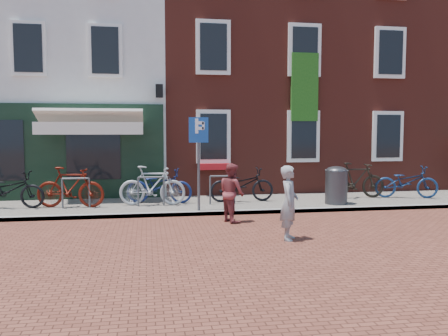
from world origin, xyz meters
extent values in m
plane|color=brown|center=(0.00, 0.00, 0.00)|extent=(80.00, 80.00, 0.00)
cube|color=slate|center=(1.00, 1.50, 0.05)|extent=(24.00, 3.00, 0.10)
cube|color=silver|center=(-5.00, 7.00, 4.50)|extent=(8.00, 8.00, 9.00)
cube|color=maroon|center=(2.00, 7.00, 5.00)|extent=(6.00, 8.00, 10.00)
cube|color=maroon|center=(8.00, 7.00, 5.00)|extent=(6.00, 8.00, 10.00)
cylinder|color=#3A393C|center=(3.71, 0.71, 0.57)|extent=(0.62, 0.62, 0.94)
ellipsoid|color=#3A393C|center=(3.71, 0.71, 1.11)|extent=(0.62, 0.62, 0.28)
cylinder|color=#4C4C4F|center=(-0.28, 0.25, 1.25)|extent=(0.07, 0.07, 2.29)
cube|color=#194AA0|center=(-0.28, 0.23, 2.20)|extent=(0.50, 0.04, 0.65)
imported|color=gray|center=(1.18, -2.85, 0.74)|extent=(0.54, 0.64, 1.49)
imported|color=brown|center=(0.39, -0.85, 0.71)|extent=(0.73, 0.83, 1.41)
imported|color=black|center=(-5.27, 1.44, 0.60)|extent=(1.96, 0.87, 1.00)
imported|color=#4F0F07|center=(-3.66, 1.30, 0.65)|extent=(1.91, 0.85, 1.11)
imported|color=#111C4C|center=(-1.26, 1.71, 0.60)|extent=(2.00, 1.09, 1.00)
imported|color=#9B9C9E|center=(-1.46, 1.30, 0.65)|extent=(1.89, 0.75, 1.11)
imported|color=black|center=(1.14, 1.56, 0.60)|extent=(1.91, 0.70, 1.00)
imported|color=black|center=(4.77, 1.67, 0.65)|extent=(1.86, 0.59, 1.11)
imported|color=#12294F|center=(6.33, 1.45, 0.60)|extent=(2.01, 1.16, 1.00)
camera|label=1|loc=(-1.60, -11.53, 2.16)|focal=36.76mm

